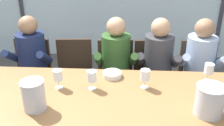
% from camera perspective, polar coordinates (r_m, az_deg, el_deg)
% --- Properties ---
extents(ground, '(14.00, 14.00, 0.00)m').
position_cam_1_polar(ground, '(3.45, 0.64, -9.19)').
color(ground, '#4C4742').
extents(dining_table, '(2.44, 1.03, 0.77)m').
position_cam_1_polar(dining_table, '(2.23, -0.53, -8.95)').
color(dining_table, olive).
rests_on(dining_table, ground).
extents(chair_near_curtain, '(0.45, 0.45, 0.89)m').
position_cam_1_polar(chair_near_curtain, '(3.30, -17.09, -1.57)').
color(chair_near_curtain, '#332319').
rests_on(chair_near_curtain, ground).
extents(chair_left_of_center, '(0.47, 0.47, 0.89)m').
position_cam_1_polar(chair_left_of_center, '(3.18, -8.19, -1.75)').
color(chair_left_of_center, '#332319').
rests_on(chair_left_of_center, ground).
extents(chair_center, '(0.48, 0.48, 0.89)m').
position_cam_1_polar(chair_center, '(3.12, 0.77, -1.98)').
color(chair_center, '#332319').
rests_on(chair_center, ground).
extents(chair_right_of_center, '(0.47, 0.47, 0.89)m').
position_cam_1_polar(chair_right_of_center, '(3.15, 8.74, -2.05)').
color(chair_right_of_center, '#332319').
rests_on(chair_right_of_center, ground).
extents(chair_near_window_right, '(0.46, 0.46, 0.89)m').
position_cam_1_polar(chair_near_window_right, '(3.25, 18.13, -2.17)').
color(chair_near_window_right, '#332319').
rests_on(chair_near_window_right, ground).
extents(person_navy_polo, '(0.47, 0.61, 1.21)m').
position_cam_1_polar(person_navy_polo, '(3.11, -17.36, 0.19)').
color(person_navy_polo, '#192347').
rests_on(person_navy_polo, ground).
extents(person_olive_shirt, '(0.48, 0.62, 1.21)m').
position_cam_1_polar(person_olive_shirt, '(2.91, 0.85, -0.28)').
color(person_olive_shirt, '#2D5123').
rests_on(person_olive_shirt, ground).
extents(person_charcoal_jacket, '(0.49, 0.63, 1.21)m').
position_cam_1_polar(person_charcoal_jacket, '(2.93, 9.96, -0.51)').
color(person_charcoal_jacket, '#38383D').
rests_on(person_charcoal_jacket, ground).
extents(person_pale_blue_shirt, '(0.48, 0.63, 1.21)m').
position_cam_1_polar(person_pale_blue_shirt, '(3.02, 18.69, -0.71)').
color(person_pale_blue_shirt, '#9EB2D1').
rests_on(person_pale_blue_shirt, ground).
extents(ice_bucket_primary, '(0.22, 0.22, 0.24)m').
position_cam_1_polar(ice_bucket_primary, '(2.07, 20.53, -7.55)').
color(ice_bucket_primary, '#B7B7BC').
rests_on(ice_bucket_primary, dining_table).
extents(ice_bucket_secondary, '(0.18, 0.18, 0.24)m').
position_cam_1_polar(ice_bucket_secondary, '(2.08, -16.72, -6.66)').
color(ice_bucket_secondary, '#B7B7BC').
rests_on(ice_bucket_secondary, dining_table).
extents(tasting_bowl, '(0.18, 0.18, 0.05)m').
position_cam_1_polar(tasting_bowl, '(2.49, -0.07, -2.49)').
color(tasting_bowl, silver).
rests_on(tasting_bowl, dining_table).
extents(wine_glass_by_left_taster, '(0.08, 0.08, 0.17)m').
position_cam_1_polar(wine_glass_by_left_taster, '(2.32, -11.73, -2.67)').
color(wine_glass_by_left_taster, silver).
rests_on(wine_glass_by_left_taster, dining_table).
extents(wine_glass_near_bucket, '(0.08, 0.08, 0.17)m').
position_cam_1_polar(wine_glass_near_bucket, '(2.26, -4.43, -2.92)').
color(wine_glass_near_bucket, silver).
rests_on(wine_glass_near_bucket, dining_table).
extents(wine_glass_center_pour, '(0.08, 0.08, 0.17)m').
position_cam_1_polar(wine_glass_center_pour, '(2.29, 7.22, -2.76)').
color(wine_glass_center_pour, silver).
rests_on(wine_glass_center_pour, dining_table).
extents(wine_glass_by_right_taster, '(0.08, 0.08, 0.17)m').
position_cam_1_polar(wine_glass_by_right_taster, '(2.54, 20.37, -1.34)').
color(wine_glass_by_right_taster, silver).
rests_on(wine_glass_by_right_taster, dining_table).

